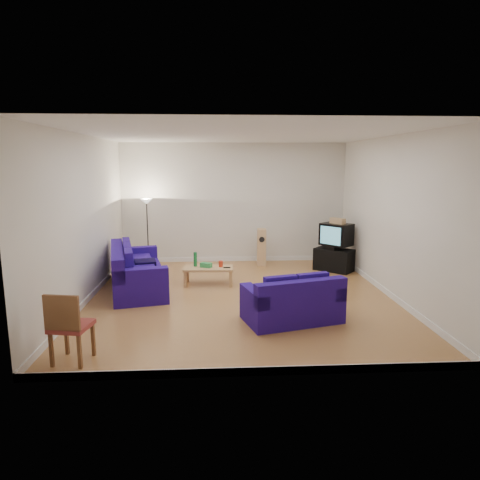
{
  "coord_description": "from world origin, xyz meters",
  "views": [
    {
      "loc": [
        -0.5,
        -8.26,
        2.66
      ],
      "look_at": [
        0.0,
        0.4,
        1.1
      ],
      "focal_mm": 32.0,
      "sensor_mm": 36.0,
      "label": 1
    }
  ],
  "objects": [
    {
      "name": "tv_stand",
      "position": [
        2.45,
        2.04,
        0.28
      ],
      "size": [
        1.02,
        0.98,
        0.56
      ],
      "primitive_type": "cube",
      "rotation": [
        0.0,
        0.0,
        -0.72
      ],
      "color": "black",
      "rests_on": "ground"
    },
    {
      "name": "speaker_right",
      "position": [
        2.45,
        2.0,
        0.43
      ],
      "size": [
        0.3,
        0.26,
        0.86
      ],
      "rotation": [
        0.0,
        0.0,
        -1.29
      ],
      "color": "tan",
      "rests_on": "ground"
    },
    {
      "name": "floor_lamp",
      "position": [
        -2.25,
        2.7,
        1.47
      ],
      "size": [
        0.3,
        0.3,
        1.77
      ],
      "color": "black",
      "rests_on": "ground"
    },
    {
      "name": "sofa_loveseat",
      "position": [
        0.8,
        -1.39,
        0.3
      ],
      "size": [
        1.77,
        1.28,
        0.79
      ],
      "rotation": [
        0.0,
        0.0,
        0.27
      ],
      "color": "#17045B",
      "rests_on": "ground"
    },
    {
      "name": "coffee_table",
      "position": [
        -0.67,
        0.97,
        0.34
      ],
      "size": [
        1.11,
        0.59,
        0.39
      ],
      "rotation": [
        0.0,
        0.0,
        -0.05
      ],
      "color": "tan",
      "rests_on": "ground"
    },
    {
      "name": "centre_speaker",
      "position": [
        2.51,
        2.04,
        1.26
      ],
      "size": [
        0.35,
        0.41,
        0.14
      ],
      "primitive_type": "cube",
      "rotation": [
        0.0,
        0.0,
        -0.98
      ],
      "color": "tan",
      "rests_on": "television"
    },
    {
      "name": "bottle",
      "position": [
        -0.96,
        1.06,
        0.55
      ],
      "size": [
        0.1,
        0.1,
        0.32
      ],
      "primitive_type": "cylinder",
      "rotation": [
        0.0,
        0.0,
        -0.46
      ],
      "color": "#197233",
      "rests_on": "coffee_table"
    },
    {
      "name": "television",
      "position": [
        2.49,
        2.06,
        0.92
      ],
      "size": [
        0.86,
        0.87,
        0.55
      ],
      "rotation": [
        0.0,
        0.0,
        -0.84
      ],
      "color": "black",
      "rests_on": "av_receiver"
    },
    {
      "name": "sofa_three_seat",
      "position": [
        -2.23,
        0.65,
        0.34
      ],
      "size": [
        1.55,
        2.57,
        0.92
      ],
      "rotation": [
        0.0,
        0.0,
        -1.34
      ],
      "color": "#17045B",
      "rests_on": "ground"
    },
    {
      "name": "remote",
      "position": [
        -0.26,
        0.87,
        0.4
      ],
      "size": [
        0.16,
        0.06,
        0.02
      ],
      "primitive_type": "cube",
      "rotation": [
        0.0,
        0.0,
        -0.06
      ],
      "color": "black",
      "rests_on": "coffee_table"
    },
    {
      "name": "tissue_box",
      "position": [
        -0.72,
        0.96,
        0.44
      ],
      "size": [
        0.28,
        0.22,
        0.1
      ],
      "primitive_type": "cube",
      "rotation": [
        0.0,
        0.0,
        -0.42
      ],
      "color": "green",
      "rests_on": "coffee_table"
    },
    {
      "name": "av_receiver",
      "position": [
        2.39,
        2.01,
        0.6
      ],
      "size": [
        0.48,
        0.49,
        0.09
      ],
      "primitive_type": "cube",
      "rotation": [
        0.0,
        0.0,
        -0.94
      ],
      "color": "black",
      "rests_on": "tv_stand"
    },
    {
      "name": "speaker_left",
      "position": [
        0.7,
        2.7,
        0.49
      ],
      "size": [
        0.24,
        0.31,
        0.98
      ],
      "rotation": [
        0.0,
        0.0,
        -0.06
      ],
      "color": "tan",
      "rests_on": "ground"
    },
    {
      "name": "room",
      "position": [
        0.0,
        0.0,
        1.54
      ],
      "size": [
        6.01,
        6.51,
        3.21
      ],
      "color": "brown",
      "rests_on": "ground"
    },
    {
      "name": "dining_chair",
      "position": [
        -2.46,
        -2.76,
        0.56
      ],
      "size": [
        0.55,
        0.55,
        1.0
      ],
      "rotation": [
        0.0,
        0.0,
        -0.17
      ],
      "color": "brown",
      "rests_on": "ground"
    },
    {
      "name": "red_canister",
      "position": [
        -0.39,
        0.99,
        0.46
      ],
      "size": [
        0.1,
        0.1,
        0.13
      ],
      "primitive_type": "cylinder",
      "rotation": [
        0.0,
        0.0,
        0.05
      ],
      "color": "red",
      "rests_on": "coffee_table"
    }
  ]
}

